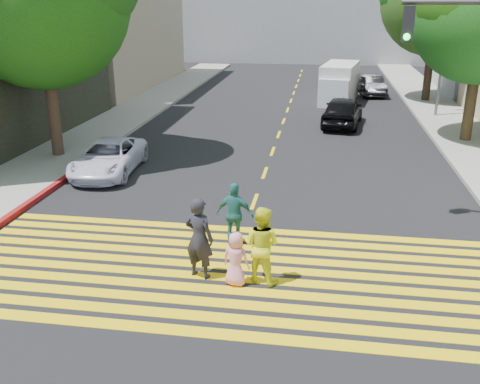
% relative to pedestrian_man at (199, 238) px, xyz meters
% --- Properties ---
extents(ground, '(120.00, 120.00, 0.00)m').
position_rel_pedestrian_man_xyz_m(ground, '(0.63, -0.98, -0.97)').
color(ground, black).
extents(sidewalk_left, '(3.00, 40.00, 0.15)m').
position_rel_pedestrian_man_xyz_m(sidewalk_left, '(-7.87, 21.02, -0.90)').
color(sidewalk_left, gray).
rests_on(sidewalk_left, ground).
extents(sidewalk_right, '(3.00, 60.00, 0.15)m').
position_rel_pedestrian_man_xyz_m(sidewalk_right, '(9.13, 14.02, -0.90)').
color(sidewalk_right, gray).
rests_on(sidewalk_right, ground).
extents(curb_red, '(0.20, 8.00, 0.16)m').
position_rel_pedestrian_man_xyz_m(curb_red, '(-6.27, 5.02, -0.89)').
color(curb_red, maroon).
rests_on(curb_red, ground).
extents(crosswalk, '(13.40, 5.30, 0.01)m').
position_rel_pedestrian_man_xyz_m(crosswalk, '(0.63, 0.29, -0.97)').
color(crosswalk, yellow).
rests_on(crosswalk, ground).
extents(lane_line, '(0.12, 34.40, 0.01)m').
position_rel_pedestrian_man_xyz_m(lane_line, '(0.63, 21.52, -0.97)').
color(lane_line, yellow).
rests_on(lane_line, ground).
extents(building_left_tan, '(12.00, 16.00, 10.00)m').
position_rel_pedestrian_man_xyz_m(building_left_tan, '(-15.37, 27.02, 4.03)').
color(building_left_tan, tan).
rests_on(building_left_tan, ground).
extents(pedestrian_man, '(0.82, 0.67, 1.95)m').
position_rel_pedestrian_man_xyz_m(pedestrian_man, '(0.00, 0.00, 0.00)').
color(pedestrian_man, '#22202A').
rests_on(pedestrian_man, ground).
extents(pedestrian_woman, '(1.04, 0.92, 1.81)m').
position_rel_pedestrian_man_xyz_m(pedestrian_woman, '(1.42, 0.02, -0.07)').
color(pedestrian_woman, yellow).
rests_on(pedestrian_woman, ground).
extents(pedestrian_child, '(0.70, 0.55, 1.27)m').
position_rel_pedestrian_man_xyz_m(pedestrian_child, '(0.88, -0.24, -0.34)').
color(pedestrian_child, pink).
rests_on(pedestrian_child, ground).
extents(pedestrian_extra, '(1.04, 0.54, 1.69)m').
position_rel_pedestrian_man_xyz_m(pedestrian_extra, '(0.52, 1.85, -0.13)').
color(pedestrian_extra, '#276F76').
rests_on(pedestrian_extra, ground).
extents(white_sedan, '(2.25, 4.43, 1.20)m').
position_rel_pedestrian_man_xyz_m(white_sedan, '(-5.07, 7.16, -0.37)').
color(white_sedan, silver).
rests_on(white_sedan, ground).
extents(dark_car_near, '(2.37, 4.63, 1.51)m').
position_rel_pedestrian_man_xyz_m(dark_car_near, '(3.63, 16.41, -0.22)').
color(dark_car_near, black).
rests_on(dark_car_near, ground).
extents(silver_car, '(2.15, 4.34, 1.21)m').
position_rel_pedestrian_man_xyz_m(silver_car, '(4.37, 28.98, -0.37)').
color(silver_car, gray).
rests_on(silver_car, ground).
extents(dark_car_parked, '(1.90, 4.21, 1.34)m').
position_rel_pedestrian_man_xyz_m(dark_car_parked, '(5.74, 26.07, -0.30)').
color(dark_car_parked, black).
rests_on(dark_car_parked, ground).
extents(white_van, '(2.59, 5.16, 2.32)m').
position_rel_pedestrian_man_xyz_m(white_van, '(3.54, 23.10, 0.13)').
color(white_van, silver).
rests_on(white_van, ground).
extents(street_lamp, '(1.90, 0.28, 8.42)m').
position_rel_pedestrian_man_xyz_m(street_lamp, '(8.51, 19.15, 3.86)').
color(street_lamp, slate).
rests_on(street_lamp, ground).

